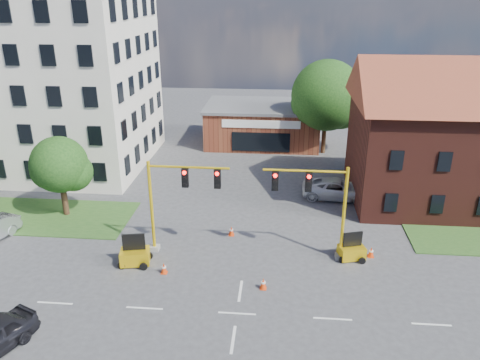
{
  "coord_description": "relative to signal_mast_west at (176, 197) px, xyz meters",
  "views": [
    {
      "loc": [
        1.94,
        -20.11,
        15.87
      ],
      "look_at": [
        -0.73,
        10.0,
        3.54
      ],
      "focal_mm": 35.0,
      "sensor_mm": 36.0,
      "label": 1
    }
  ],
  "objects": [
    {
      "name": "office_block",
      "position": [
        -15.64,
        15.91,
        6.39
      ],
      "size": [
        18.4,
        15.4,
        20.6
      ],
      "color": "silver",
      "rests_on": "ground"
    },
    {
      "name": "brick_shop",
      "position": [
        4.36,
        23.99,
        -1.76
      ],
      "size": [
        12.4,
        8.4,
        4.3
      ],
      "color": "maroon",
      "rests_on": "ground"
    },
    {
      "name": "trailer_west",
      "position": [
        -2.39,
        -1.77,
        -3.29
      ],
      "size": [
        1.97,
        1.51,
        2.01
      ],
      "rotation": [
        0.0,
        0.0,
        0.2
      ],
      "color": "yellow",
      "rests_on": "ground"
    },
    {
      "name": "pickup_white",
      "position": [
        11.13,
        9.47,
        -3.13
      ],
      "size": [
        5.92,
        3.12,
        1.59
      ],
      "primitive_type": "imported",
      "rotation": [
        0.0,
        0.0,
        1.48
      ],
      "color": "silver",
      "rests_on": "ground"
    },
    {
      "name": "lane_markings",
      "position": [
        4.36,
        -9.0,
        -3.91
      ],
      "size": [
        60.0,
        36.0,
        0.01
      ],
      "primitive_type": null,
      "color": "white",
      "rests_on": "ground"
    },
    {
      "name": "tree_large",
      "position": [
        11.22,
        21.08,
        1.87
      ],
      "size": [
        7.48,
        7.12,
        9.6
      ],
      "color": "#352213",
      "rests_on": "ground"
    },
    {
      "name": "ground",
      "position": [
        4.36,
        -6.0,
        -3.92
      ],
      "size": [
        120.0,
        120.0,
        0.0
      ],
      "primitive_type": "plane",
      "color": "#3F3F41",
      "rests_on": "ground"
    },
    {
      "name": "cone_a",
      "position": [
        -0.39,
        -2.6,
        -3.58
      ],
      "size": [
        0.4,
        0.4,
        0.7
      ],
      "color": "red",
      "rests_on": "ground"
    },
    {
      "name": "cone_c",
      "position": [
        5.64,
        -3.66,
        -3.58
      ],
      "size": [
        0.4,
        0.4,
        0.7
      ],
      "color": "red",
      "rests_on": "ground"
    },
    {
      "name": "signal_mast_west",
      "position": [
        0.0,
        0.0,
        0.0
      ],
      "size": [
        5.3,
        0.6,
        6.2
      ],
      "color": "gray",
      "rests_on": "ground"
    },
    {
      "name": "cone_d",
      "position": [
        12.36,
        0.4,
        -3.58
      ],
      "size": [
        0.4,
        0.4,
        0.7
      ],
      "color": "red",
      "rests_on": "ground"
    },
    {
      "name": "cone_b",
      "position": [
        3.16,
        2.42,
        -3.58
      ],
      "size": [
        0.4,
        0.4,
        0.7
      ],
      "color": "red",
      "rests_on": "ground"
    },
    {
      "name": "tree_nw_front",
      "position": [
        -9.43,
        4.58,
        -0.03
      ],
      "size": [
        4.35,
        4.14,
        6.14
      ],
      "color": "#352213",
      "rests_on": "ground"
    },
    {
      "name": "signal_mast_east",
      "position": [
        8.71,
        0.0,
        0.0
      ],
      "size": [
        5.3,
        0.6,
        6.2
      ],
      "color": "gray",
      "rests_on": "ground"
    },
    {
      "name": "trailer_east",
      "position": [
        11.06,
        0.06,
        -3.36
      ],
      "size": [
        1.81,
        1.45,
        1.8
      ],
      "rotation": [
        0.0,
        0.0,
        0.28
      ],
      "color": "yellow",
      "rests_on": "ground"
    }
  ]
}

